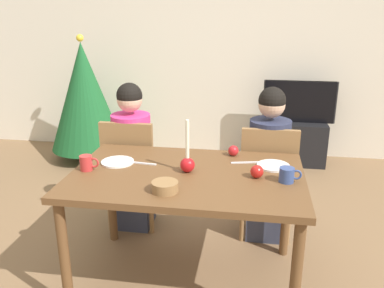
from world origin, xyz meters
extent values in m
plane|color=brown|center=(0.00, 0.00, 0.00)|extent=(7.68, 7.68, 0.00)
cube|color=beige|center=(0.00, 2.60, 1.30)|extent=(6.40, 0.10, 2.60)
cube|color=brown|center=(0.00, 0.00, 0.73)|extent=(1.40, 0.90, 0.04)
cylinder|color=brown|center=(-0.64, -0.39, 0.35)|extent=(0.06, 0.06, 0.71)
cylinder|color=brown|center=(0.64, -0.39, 0.35)|extent=(0.06, 0.06, 0.71)
cylinder|color=brown|center=(-0.64, 0.39, 0.35)|extent=(0.06, 0.06, 0.71)
cylinder|color=brown|center=(0.64, 0.39, 0.35)|extent=(0.06, 0.06, 0.71)
cube|color=olive|center=(-0.54, 0.69, 0.43)|extent=(0.40, 0.40, 0.04)
cube|color=olive|center=(-0.54, 0.51, 0.68)|extent=(0.40, 0.04, 0.45)
cylinder|color=olive|center=(-0.37, 0.86, 0.21)|extent=(0.04, 0.04, 0.41)
cylinder|color=olive|center=(-0.71, 0.86, 0.21)|extent=(0.04, 0.04, 0.41)
cylinder|color=olive|center=(-0.37, 0.52, 0.21)|extent=(0.04, 0.04, 0.41)
cylinder|color=olive|center=(-0.71, 0.52, 0.21)|extent=(0.04, 0.04, 0.41)
cube|color=olive|center=(0.50, 0.69, 0.43)|extent=(0.40, 0.40, 0.04)
cube|color=olive|center=(0.50, 0.51, 0.68)|extent=(0.40, 0.04, 0.45)
cylinder|color=olive|center=(0.67, 0.86, 0.21)|extent=(0.04, 0.04, 0.41)
cylinder|color=olive|center=(0.33, 0.86, 0.21)|extent=(0.04, 0.04, 0.41)
cylinder|color=olive|center=(0.67, 0.52, 0.21)|extent=(0.04, 0.04, 0.41)
cylinder|color=olive|center=(0.33, 0.52, 0.21)|extent=(0.04, 0.04, 0.41)
cube|color=#33384C|center=(-0.54, 0.64, 0.23)|extent=(0.28, 0.28, 0.45)
cylinder|color=#D1337A|center=(-0.54, 0.64, 0.69)|extent=(0.30, 0.30, 0.48)
sphere|color=tan|center=(-0.54, 0.64, 1.04)|extent=(0.19, 0.19, 0.19)
sphere|color=black|center=(-0.54, 0.64, 1.07)|extent=(0.19, 0.19, 0.19)
cube|color=#33384C|center=(0.50, 0.64, 0.23)|extent=(0.28, 0.28, 0.45)
cylinder|color=#282D47|center=(0.50, 0.64, 0.69)|extent=(0.30, 0.30, 0.48)
sphere|color=tan|center=(0.50, 0.64, 1.04)|extent=(0.19, 0.19, 0.19)
sphere|color=black|center=(0.50, 0.64, 1.07)|extent=(0.19, 0.19, 0.19)
cube|color=black|center=(0.87, 2.30, 0.24)|extent=(0.64, 0.40, 0.48)
cube|color=black|center=(0.87, 2.30, 0.71)|extent=(0.79, 0.04, 0.46)
cube|color=black|center=(0.87, 2.30, 0.71)|extent=(0.76, 0.05, 0.46)
cylinder|color=brown|center=(-1.52, 2.05, 0.07)|extent=(0.08, 0.08, 0.14)
cone|color=#195628|center=(-1.52, 2.05, 0.74)|extent=(0.83, 0.83, 1.21)
sphere|color=yellow|center=(-1.52, 2.05, 1.39)|extent=(0.08, 0.08, 0.08)
sphere|color=red|center=(0.00, 0.02, 0.80)|extent=(0.09, 0.09, 0.09)
cylinder|color=#EFE5C6|center=(0.00, 0.02, 0.96)|extent=(0.02, 0.02, 0.24)
cylinder|color=white|center=(-0.47, 0.10, 0.76)|extent=(0.21, 0.21, 0.01)
cylinder|color=white|center=(0.52, 0.19, 0.76)|extent=(0.21, 0.21, 0.01)
cylinder|color=#B72D2D|center=(-0.62, -0.04, 0.80)|extent=(0.08, 0.08, 0.09)
torus|color=#B72D2D|center=(-0.57, -0.04, 0.80)|extent=(0.06, 0.01, 0.06)
cylinder|color=#33477F|center=(0.58, -0.03, 0.79)|extent=(0.09, 0.09, 0.09)
torus|color=#33477F|center=(0.64, -0.03, 0.80)|extent=(0.06, 0.01, 0.06)
cube|color=silver|center=(-0.30, 0.11, 0.75)|extent=(0.18, 0.03, 0.01)
cube|color=silver|center=(0.34, 0.23, 0.75)|extent=(0.18, 0.05, 0.01)
cylinder|color=olive|center=(-0.07, -0.27, 0.78)|extent=(0.15, 0.15, 0.06)
sphere|color=#B11916|center=(0.42, 0.00, 0.79)|extent=(0.08, 0.08, 0.08)
sphere|color=red|center=(0.26, 0.35, 0.79)|extent=(0.07, 0.07, 0.07)
camera|label=1|loc=(0.38, -2.23, 1.70)|focal=37.99mm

